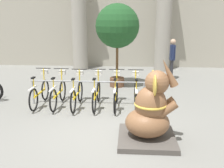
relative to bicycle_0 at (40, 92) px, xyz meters
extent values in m
plane|color=slate|center=(2.28, -1.88, -0.41)|extent=(60.00, 60.00, 0.00)
cube|color=#A39E8E|center=(2.28, 6.72, 2.59)|extent=(20.00, 0.20, 6.00)
cylinder|color=gray|center=(0.16, 5.72, 2.09)|extent=(0.77, 0.77, 5.00)
cylinder|color=gray|center=(4.41, 5.72, 2.09)|extent=(0.77, 0.77, 5.00)
cylinder|color=gray|center=(-0.25, 0.07, -0.04)|extent=(0.05, 0.05, 0.75)
cylinder|color=gray|center=(3.20, 0.07, -0.04)|extent=(0.05, 0.05, 0.75)
cylinder|color=gray|center=(1.47, 0.07, 0.34)|extent=(3.55, 0.04, 0.04)
torus|color=black|center=(0.00, 0.48, -0.08)|extent=(0.05, 0.67, 0.67)
torus|color=black|center=(0.00, -0.55, -0.08)|extent=(0.05, 0.67, 0.67)
cube|color=yellow|center=(0.00, -0.04, -0.03)|extent=(0.04, 0.93, 0.04)
cube|color=silver|center=(0.00, -0.55, 0.28)|extent=(0.06, 0.56, 0.03)
cylinder|color=yellow|center=(0.00, -0.45, 0.23)|extent=(0.03, 0.03, 0.61)
cube|color=black|center=(0.00, -0.45, 0.55)|extent=(0.08, 0.18, 0.04)
cylinder|color=yellow|center=(0.00, 0.44, 0.29)|extent=(0.03, 0.03, 0.74)
cylinder|color=black|center=(0.00, 0.44, 0.66)|extent=(0.48, 0.03, 0.03)
cube|color=silver|center=(0.00, 0.54, 0.52)|extent=(0.20, 0.16, 0.14)
torus|color=black|center=(0.59, 0.45, -0.08)|extent=(0.05, 0.67, 0.67)
torus|color=black|center=(0.59, -0.58, -0.08)|extent=(0.05, 0.67, 0.67)
cube|color=yellow|center=(0.59, -0.06, -0.03)|extent=(0.04, 0.93, 0.04)
cube|color=silver|center=(0.59, -0.58, 0.28)|extent=(0.06, 0.56, 0.03)
cylinder|color=yellow|center=(0.59, -0.48, 0.23)|extent=(0.03, 0.03, 0.61)
cube|color=black|center=(0.59, -0.48, 0.55)|extent=(0.08, 0.18, 0.04)
cylinder|color=yellow|center=(0.59, 0.41, 0.29)|extent=(0.03, 0.03, 0.74)
cylinder|color=black|center=(0.59, 0.41, 0.66)|extent=(0.48, 0.03, 0.03)
cube|color=silver|center=(0.59, 0.51, 0.52)|extent=(0.20, 0.16, 0.14)
torus|color=black|center=(1.18, 0.40, -0.08)|extent=(0.05, 0.67, 0.67)
torus|color=black|center=(1.18, -0.63, -0.08)|extent=(0.05, 0.67, 0.67)
cube|color=yellow|center=(1.18, -0.12, -0.03)|extent=(0.04, 0.93, 0.04)
cube|color=silver|center=(1.18, -0.63, 0.28)|extent=(0.06, 0.56, 0.03)
cylinder|color=yellow|center=(1.18, -0.53, 0.23)|extent=(0.03, 0.03, 0.61)
cube|color=black|center=(1.18, -0.53, 0.55)|extent=(0.08, 0.18, 0.04)
cylinder|color=yellow|center=(1.18, 0.36, 0.29)|extent=(0.03, 0.03, 0.74)
cylinder|color=black|center=(1.18, 0.36, 0.66)|extent=(0.48, 0.03, 0.03)
cube|color=silver|center=(1.18, 0.46, 0.52)|extent=(0.20, 0.16, 0.14)
torus|color=black|center=(1.77, 0.45, -0.08)|extent=(0.05, 0.67, 0.67)
torus|color=black|center=(1.77, -0.58, -0.08)|extent=(0.05, 0.67, 0.67)
cube|color=yellow|center=(1.77, -0.07, -0.03)|extent=(0.04, 0.93, 0.04)
cube|color=silver|center=(1.77, -0.58, 0.28)|extent=(0.06, 0.56, 0.03)
cylinder|color=yellow|center=(1.77, -0.48, 0.23)|extent=(0.03, 0.03, 0.61)
cube|color=black|center=(1.77, -0.48, 0.55)|extent=(0.08, 0.18, 0.04)
cylinder|color=yellow|center=(1.77, 0.41, 0.29)|extent=(0.03, 0.03, 0.74)
cylinder|color=black|center=(1.77, 0.41, 0.66)|extent=(0.48, 0.03, 0.03)
cube|color=silver|center=(1.77, 0.51, 0.52)|extent=(0.20, 0.16, 0.14)
torus|color=black|center=(2.36, 0.45, -0.08)|extent=(0.05, 0.67, 0.67)
torus|color=black|center=(2.36, -0.58, -0.08)|extent=(0.05, 0.67, 0.67)
cube|color=yellow|center=(2.36, -0.07, -0.03)|extent=(0.04, 0.93, 0.04)
cube|color=silver|center=(2.36, -0.58, 0.28)|extent=(0.06, 0.56, 0.03)
cylinder|color=yellow|center=(2.36, -0.48, 0.23)|extent=(0.03, 0.03, 0.61)
cube|color=black|center=(2.36, -0.48, 0.55)|extent=(0.08, 0.18, 0.04)
cylinder|color=yellow|center=(2.36, 0.41, 0.29)|extent=(0.03, 0.03, 0.74)
cylinder|color=black|center=(2.36, 0.41, 0.66)|extent=(0.48, 0.03, 0.03)
cube|color=silver|center=(2.36, 0.51, 0.52)|extent=(0.20, 0.16, 0.14)
torus|color=black|center=(2.95, 0.43, -0.08)|extent=(0.05, 0.67, 0.67)
torus|color=black|center=(2.95, -0.60, -0.08)|extent=(0.05, 0.67, 0.67)
cube|color=yellow|center=(2.95, -0.09, -0.03)|extent=(0.04, 0.93, 0.04)
cube|color=silver|center=(2.95, -0.60, 0.28)|extent=(0.06, 0.56, 0.03)
cylinder|color=yellow|center=(2.95, -0.50, 0.23)|extent=(0.03, 0.03, 0.61)
cube|color=black|center=(2.95, -0.50, 0.55)|extent=(0.08, 0.18, 0.04)
cylinder|color=yellow|center=(2.95, 0.39, 0.29)|extent=(0.03, 0.03, 0.74)
cylinder|color=black|center=(2.95, 0.39, 0.66)|extent=(0.48, 0.03, 0.03)
cube|color=silver|center=(2.95, 0.49, 0.52)|extent=(0.20, 0.16, 0.14)
cube|color=#4C4742|center=(3.16, -2.17, -0.36)|extent=(1.24, 1.24, 0.11)
ellipsoid|color=brown|center=(3.16, -2.17, 0.01)|extent=(0.96, 0.85, 0.62)
ellipsoid|color=brown|center=(3.21, -2.17, 0.43)|extent=(0.68, 0.62, 0.79)
sphere|color=brown|center=(3.32, -2.17, 0.91)|extent=(0.51, 0.51, 0.51)
ellipsoid|color=gold|center=(3.26, -1.91, 0.91)|extent=(0.08, 0.36, 0.43)
ellipsoid|color=gold|center=(3.26, -2.42, 0.91)|extent=(0.08, 0.36, 0.43)
cone|color=brown|center=(3.55, -2.17, 1.13)|extent=(0.43, 0.18, 0.64)
cylinder|color=brown|center=(3.52, -2.03, 0.35)|extent=(0.50, 0.17, 0.45)
cylinder|color=brown|center=(3.52, -2.31, 0.35)|extent=(0.50, 0.17, 0.45)
torus|color=gold|center=(3.21, -2.17, 0.43)|extent=(0.70, 0.70, 0.05)
cylinder|color=#28282D|center=(4.61, 3.81, 0.02)|extent=(0.11, 0.11, 0.87)
cylinder|color=#28282D|center=(4.61, 3.64, 0.02)|extent=(0.11, 0.11, 0.87)
cube|color=#1E284C|center=(4.61, 3.72, 0.78)|extent=(0.20, 0.32, 0.65)
sphere|color=tan|center=(4.61, 3.72, 1.24)|extent=(0.23, 0.23, 0.23)
cylinder|color=#1E284C|center=(4.61, 3.92, 0.81)|extent=(0.07, 0.07, 0.58)
cylinder|color=#1E284C|center=(4.61, 3.52, 0.81)|extent=(0.07, 0.07, 0.58)
cylinder|color=brown|center=(2.27, 2.36, -0.24)|extent=(0.56, 0.56, 0.35)
cylinder|color=brown|center=(2.27, 2.36, 0.61)|extent=(0.10, 0.10, 1.33)
sphere|color=#1E4C23|center=(2.27, 2.36, 1.93)|extent=(1.65, 1.65, 1.65)
camera|label=1|loc=(2.74, -7.23, 2.19)|focal=40.00mm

